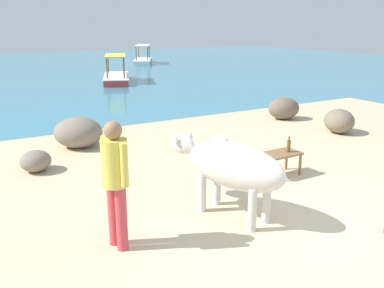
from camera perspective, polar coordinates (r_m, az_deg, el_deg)
The scene contains 12 objects.
sand_beach at distance 5.97m, azimuth 16.71°, elevation -11.64°, with size 18.00×14.00×0.04m, color #CCB78E.
water_surface at distance 25.98m, azimuth -21.26°, elevation 9.07°, with size 60.00×36.00×0.03m, color teal.
cow at distance 5.90m, azimuth 5.39°, elevation -2.94°, with size 1.06×2.10×1.17m.
low_bench_table at distance 7.76m, azimuth 11.99°, elevation -1.70°, with size 0.77×0.45×0.43m.
bottle at distance 7.79m, azimuth 13.13°, elevation -0.23°, with size 0.07×0.07×0.30m.
person_standing at distance 5.07m, azimuth -10.49°, elevation -4.31°, with size 0.32×0.50×1.62m.
shore_rock_large at distance 12.46m, azimuth 12.48°, elevation 4.81°, with size 0.91×0.73×0.64m, color #6B5B4C.
shore_rock_medium at distance 8.40m, azimuth -20.69°, elevation -2.20°, with size 0.61×0.57×0.40m, color gray.
shore_rock_small at distance 9.70m, azimuth -15.35°, elevation 1.54°, with size 1.09×0.95×0.69m, color gray.
shore_rock_flat at distance 11.27m, azimuth 19.55°, elevation 3.00°, with size 0.86×0.73×0.61m, color #756651.
boat_white at distance 30.05m, azimuth -6.73°, elevation 11.42°, with size 2.70×3.79×1.29m.
boat_red at distance 20.67m, azimuth -10.37°, elevation 9.14°, with size 2.37×3.84×1.29m.
Camera 1 is at (-3.98, -3.53, 2.74)m, focal length 38.83 mm.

